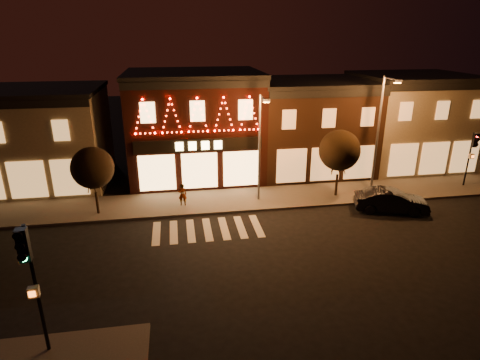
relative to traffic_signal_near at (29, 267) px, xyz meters
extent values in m
plane|color=black|center=(6.61, 4.98, -3.72)|extent=(120.00, 120.00, 0.00)
cube|color=#47423D|center=(8.61, 12.98, -3.65)|extent=(44.00, 4.00, 0.15)
cube|color=#786C55|center=(-6.39, 18.98, -0.22)|extent=(12.00, 8.00, 7.00)
cube|color=black|center=(-6.39, 18.98, 3.43)|extent=(12.20, 8.20, 0.30)
cube|color=black|center=(6.61, 18.98, 0.28)|extent=(10.00, 8.00, 8.00)
cube|color=black|center=(6.61, 18.98, 4.43)|extent=(10.20, 8.20, 0.30)
cube|color=black|center=(6.61, 14.93, 4.03)|extent=(10.00, 0.25, 0.50)
cube|color=black|center=(6.61, 14.88, -0.12)|extent=(9.00, 0.15, 0.90)
cube|color=#FFD87F|center=(6.61, 14.78, -0.12)|extent=(3.40, 0.08, 0.60)
cube|color=#341D12|center=(16.11, 18.98, -0.12)|extent=(9.00, 8.00, 7.20)
cube|color=black|center=(16.11, 18.98, 3.63)|extent=(9.20, 8.20, 0.30)
cube|color=black|center=(16.11, 14.93, 3.23)|extent=(9.00, 0.25, 0.50)
cube|color=#786C55|center=(25.11, 18.98, 0.03)|extent=(9.00, 8.00, 7.50)
cube|color=black|center=(25.11, 18.98, 3.93)|extent=(9.20, 8.20, 0.30)
cube|color=black|center=(25.11, 14.93, 3.53)|extent=(9.00, 0.25, 0.50)
cylinder|color=black|center=(0.02, 0.16, -1.04)|extent=(0.13, 0.13, 5.07)
cube|color=black|center=(-0.01, -0.08, 0.89)|extent=(0.38, 0.37, 1.16)
cylinder|color=#19FF72|center=(-0.03, -0.26, 0.50)|extent=(0.25, 0.09, 0.24)
cube|color=beige|center=(-0.01, -0.06, -0.93)|extent=(0.38, 0.28, 0.37)
cylinder|color=black|center=(26.43, 12.84, -1.52)|extent=(0.12, 0.12, 4.10)
cube|color=black|center=(26.46, 12.62, -0.01)|extent=(0.35, 0.33, 1.03)
cylinder|color=#FF140C|center=(26.48, 12.47, 0.34)|extent=(0.22, 0.09, 0.21)
cube|color=beige|center=(26.46, 12.64, -1.23)|extent=(0.34, 0.26, 0.33)
cylinder|color=#59595E|center=(10.50, 12.71, 0.02)|extent=(0.14, 0.14, 7.19)
cylinder|color=#59595E|center=(10.53, 11.99, 3.52)|extent=(0.15, 1.44, 0.09)
cube|color=#59595E|center=(10.56, 11.27, 3.48)|extent=(0.46, 0.27, 0.16)
cube|color=orange|center=(10.56, 11.27, 3.38)|extent=(0.35, 0.19, 0.04)
cylinder|color=#59595E|center=(19.06, 13.11, 0.51)|extent=(0.16, 0.16, 8.17)
cylinder|color=#59595E|center=(19.08, 12.30, 4.50)|extent=(0.13, 1.64, 0.10)
cube|color=#59595E|center=(19.09, 11.48, 4.45)|extent=(0.52, 0.29, 0.18)
cube|color=orange|center=(19.09, 11.48, 4.33)|extent=(0.39, 0.21, 0.05)
cylinder|color=black|center=(-0.13, 12.13, -2.86)|extent=(0.16, 0.16, 1.43)
sphere|color=black|center=(-0.13, 12.13, -0.52)|extent=(2.61, 2.61, 2.61)
cylinder|color=black|center=(16.07, 12.52, -2.80)|extent=(0.17, 0.17, 1.54)
sphere|color=black|center=(16.07, 12.52, -0.26)|extent=(2.82, 2.82, 2.82)
imported|color=black|center=(18.64, 9.58, -2.97)|extent=(4.86, 2.87, 1.51)
imported|color=gray|center=(5.28, 12.51, -2.81)|extent=(0.59, 0.41, 1.52)
camera|label=1|loc=(5.04, -12.48, 7.34)|focal=30.04mm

